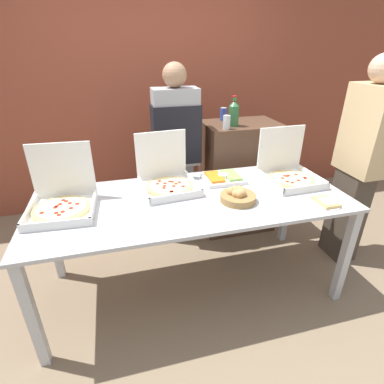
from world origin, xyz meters
The scene contains 15 objects.
ground_plane centered at (0.00, 0.00, 0.00)m, with size 16.00×16.00×0.00m, color #847056.
brick_wall_behind centered at (0.00, 1.70, 1.40)m, with size 10.00×0.06×2.80m.
buffet_table centered at (0.00, 0.00, 0.75)m, with size 2.26×0.93×0.84m.
pizza_box_far_left centered at (0.84, 0.11, 0.91)m, with size 0.42×0.43×0.40m.
pizza_box_far_right centered at (-0.88, 0.07, 0.91)m, with size 0.44×0.46×0.41m.
pizza_box_near_left centered at (-0.14, 0.23, 0.91)m, with size 0.44×0.45×0.40m.
paper_plate_front_center centered at (0.88, -0.32, 0.85)m, with size 0.21×0.21×0.03m.
veggie_tray centered at (0.33, 0.24, 0.86)m, with size 0.32×0.27×0.05m.
bread_basket centered at (0.30, -0.12, 0.88)m, with size 0.25×0.25×0.10m.
sideboard_podium centered at (0.72, 0.83, 0.57)m, with size 0.74×0.51×1.15m.
soda_bottle centered at (0.59, 0.74, 1.27)m, with size 0.10×0.10×0.27m.
soda_can_silver centered at (0.49, 0.65, 1.21)m, with size 0.07×0.07×0.12m.
soda_can_colored centered at (0.58, 0.99, 1.21)m, with size 0.07×0.07×0.12m.
person_server_vest centered at (0.05, 0.76, 0.96)m, with size 0.42×0.24×1.71m.
person_guest_cap centered at (1.48, 0.07, 0.94)m, with size 0.22×0.40×1.79m.
Camera 1 is at (-0.49, -1.86, 1.84)m, focal length 28.00 mm.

